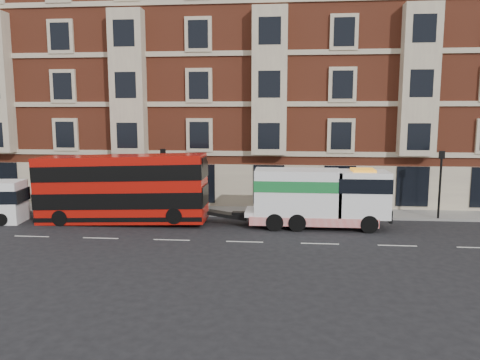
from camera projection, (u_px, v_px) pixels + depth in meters
The scene contains 8 objects.
ground at pixel (245, 242), 25.12m from camera, with size 120.00×120.00×0.00m, color black.
sidewalk at pixel (254, 212), 32.50m from camera, with size 90.00×3.00×0.15m, color slate.
victorian_terrace at pixel (266, 74), 38.44m from camera, with size 45.00×12.00×20.40m.
lamp_post_west at pixel (163, 176), 31.41m from camera, with size 0.35×0.15×4.35m.
lamp_post_east at pixel (440, 179), 29.75m from camera, with size 0.35×0.15×4.35m.
double_decker_bus at pixel (122, 188), 29.11m from camera, with size 10.54×2.42×4.27m.
tow_truck at pixel (317, 197), 28.06m from camera, with size 8.44×2.49×3.52m.
pedestrian at pixel (144, 200), 32.36m from camera, with size 0.55×0.36×1.51m, color #221B36.
Camera 1 is at (2.01, -24.32, 6.84)m, focal length 35.00 mm.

